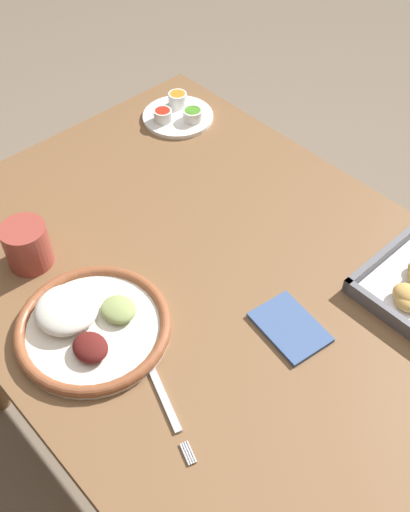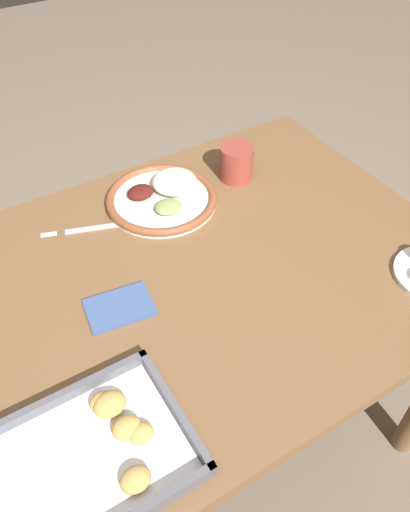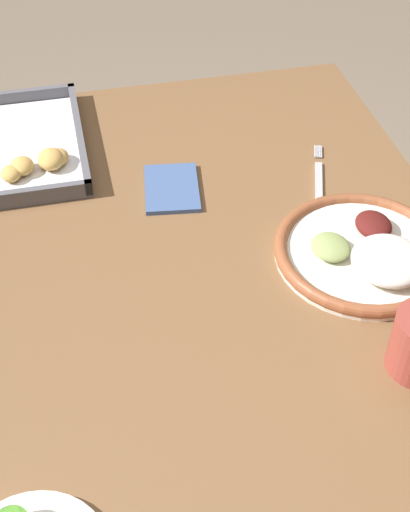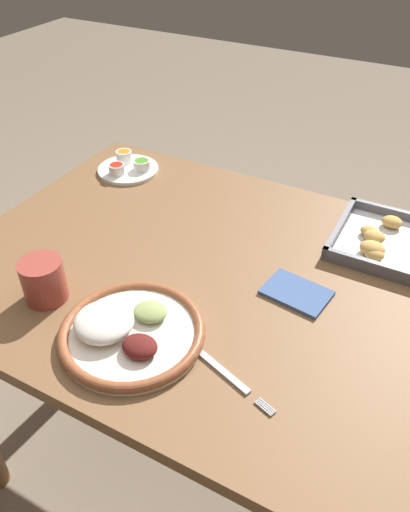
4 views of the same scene
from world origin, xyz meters
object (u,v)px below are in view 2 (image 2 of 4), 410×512
at_px(baking_tray, 91,454).
at_px(napkin, 120,307).
at_px(dinner_plate, 163,196).
at_px(fork, 94,228).
at_px(drinking_cup, 236,163).

distance_m(baking_tray, napkin, 0.29).
bearing_deg(dinner_plate, napkin, 47.59).
bearing_deg(fork, baking_tray, 86.19).
relative_size(fork, drinking_cup, 2.37).
relative_size(dinner_plate, baking_tray, 0.81).
height_order(fork, baking_tray, baking_tray).
relative_size(dinner_plate, napkin, 1.93).
height_order(drinking_cup, napkin, drinking_cup).
xyz_separation_m(fork, drinking_cup, (-0.38, 0.00, 0.04)).
bearing_deg(drinking_cup, fork, -0.21).
bearing_deg(fork, drinking_cup, -161.15).
bearing_deg(fork, napkin, 97.91).
bearing_deg(napkin, dinner_plate, -132.41).
bearing_deg(baking_tray, napkin, -122.77).
distance_m(dinner_plate, drinking_cup, 0.20).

